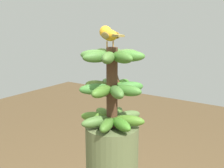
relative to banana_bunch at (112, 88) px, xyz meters
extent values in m
cylinder|color=#4C2D1E|center=(0.00, 0.00, 0.00)|extent=(0.04, 0.04, 0.32)
ellipsoid|color=#407C24|center=(0.06, -0.03, -0.13)|extent=(0.13, 0.09, 0.04)
ellipsoid|color=#4D7B26|center=(0.07, 0.02, -0.13)|extent=(0.13, 0.08, 0.04)
ellipsoid|color=#506C37|center=(0.03, 0.06, -0.13)|extent=(0.09, 0.13, 0.04)
ellipsoid|color=#4A702B|center=(-0.02, 0.07, -0.13)|extent=(0.08, 0.13, 0.04)
ellipsoid|color=#477226|center=(-0.06, 0.03, -0.13)|extent=(0.13, 0.09, 0.04)
ellipsoid|color=#4D7D26|center=(-0.07, -0.02, -0.13)|extent=(0.13, 0.08, 0.04)
ellipsoid|color=#4D7434|center=(-0.03, -0.06, -0.13)|extent=(0.09, 0.13, 0.04)
ellipsoid|color=#3F6C24|center=(0.02, -0.07, -0.13)|extent=(0.08, 0.13, 0.04)
ellipsoid|color=#4E6E24|center=(-0.07, -0.01, 0.00)|extent=(0.13, 0.05, 0.04)
ellipsoid|color=#407B32|center=(-0.04, -0.05, 0.00)|extent=(0.11, 0.12, 0.04)
ellipsoid|color=#447125|center=(0.01, -0.07, 0.00)|extent=(0.05, 0.13, 0.04)
ellipsoid|color=#446F2F|center=(0.05, -0.05, 0.00)|extent=(0.12, 0.11, 0.04)
ellipsoid|color=#42772E|center=(0.07, 0.00, 0.00)|extent=(0.13, 0.05, 0.04)
ellipsoid|color=#3F7E32|center=(0.05, 0.05, 0.00)|extent=(0.11, 0.12, 0.04)
ellipsoid|color=#3F7F23|center=(0.00, 0.07, 0.00)|extent=(0.05, 0.13, 0.04)
ellipsoid|color=#4B7E36|center=(-0.05, 0.04, 0.00)|extent=(0.12, 0.11, 0.04)
ellipsoid|color=#3D6B26|center=(0.06, -0.03, 0.13)|extent=(0.13, 0.09, 0.04)
ellipsoid|color=#42792D|center=(0.06, 0.02, 0.13)|extent=(0.13, 0.09, 0.04)
ellipsoid|color=#4C6E33|center=(0.03, 0.06, 0.13)|extent=(0.09, 0.13, 0.04)
ellipsoid|color=#3F7E2F|center=(-0.02, 0.06, 0.13)|extent=(0.09, 0.13, 0.04)
ellipsoid|color=#4C722B|center=(-0.06, 0.02, 0.13)|extent=(0.13, 0.09, 0.04)
ellipsoid|color=#4C7C36|center=(-0.06, -0.03, 0.13)|extent=(0.13, 0.09, 0.04)
ellipsoid|color=#3F6D2C|center=(-0.02, -0.06, 0.13)|extent=(0.09, 0.13, 0.04)
ellipsoid|color=#446B2C|center=(0.03, -0.06, 0.13)|extent=(0.09, 0.13, 0.04)
cone|color=#4C2D1E|center=(-0.03, 0.02, -0.01)|extent=(0.04, 0.04, 0.06)
cone|color=brown|center=(0.00, 0.04, 0.02)|extent=(0.04, 0.04, 0.06)
cylinder|color=#C68933|center=(-0.01, 0.02, 0.17)|extent=(0.01, 0.00, 0.02)
cylinder|color=#C68933|center=(-0.02, 0.00, 0.17)|extent=(0.00, 0.01, 0.02)
ellipsoid|color=orange|center=(-0.02, 0.01, 0.20)|extent=(0.10, 0.09, 0.04)
ellipsoid|color=olive|center=(0.00, 0.03, 0.20)|extent=(0.07, 0.04, 0.03)
ellipsoid|color=olive|center=(-0.02, -0.01, 0.20)|extent=(0.07, 0.04, 0.03)
cube|color=olive|center=(0.05, -0.03, 0.21)|extent=(0.06, 0.05, 0.01)
sphere|color=orange|center=(-0.05, 0.03, 0.22)|extent=(0.05, 0.05, 0.05)
sphere|color=black|center=(-0.07, 0.02, 0.22)|extent=(0.01, 0.01, 0.01)
cone|color=orange|center=(-0.08, 0.05, 0.22)|extent=(0.03, 0.03, 0.02)
camera|label=1|loc=(0.62, -0.91, 0.26)|focal=46.00mm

